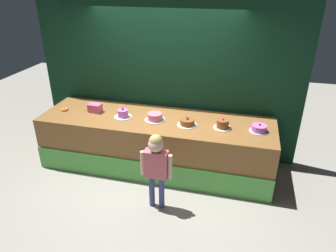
{
  "coord_description": "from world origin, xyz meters",
  "views": [
    {
      "loc": [
        1.32,
        -3.82,
        3.0
      ],
      "look_at": [
        0.26,
        0.32,
        0.88
      ],
      "focal_mm": 33.42,
      "sensor_mm": 36.0,
      "label": 1
    }
  ],
  "objects_px": {
    "cake_left": "(155,117)",
    "cake_far_left": "(123,114)",
    "pink_box": "(95,108)",
    "cake_far_right": "(259,129)",
    "cake_right": "(223,124)",
    "donut": "(65,109)",
    "child_figure": "(156,162)",
    "cake_center": "(187,122)"
  },
  "relations": [
    {
      "from": "donut",
      "to": "cake_left",
      "type": "relative_size",
      "value": 0.35
    },
    {
      "from": "cake_far_left",
      "to": "cake_left",
      "type": "height_order",
      "value": "cake_far_left"
    },
    {
      "from": "donut",
      "to": "cake_far_right",
      "type": "distance_m",
      "value": 3.2
    },
    {
      "from": "cake_center",
      "to": "donut",
      "type": "bearing_deg",
      "value": 178.77
    },
    {
      "from": "cake_left",
      "to": "cake_far_right",
      "type": "xyz_separation_m",
      "value": [
        1.6,
        0.0,
        -0.01
      ]
    },
    {
      "from": "pink_box",
      "to": "cake_far_left",
      "type": "xyz_separation_m",
      "value": [
        0.53,
        -0.09,
        -0.01
      ]
    },
    {
      "from": "child_figure",
      "to": "cake_left",
      "type": "distance_m",
      "value": 1.02
    },
    {
      "from": "cake_left",
      "to": "cake_far_right",
      "type": "bearing_deg",
      "value": 0.16
    },
    {
      "from": "child_figure",
      "to": "cake_right",
      "type": "bearing_deg",
      "value": 50.82
    },
    {
      "from": "cake_far_left",
      "to": "cake_right",
      "type": "height_order",
      "value": "cake_far_left"
    },
    {
      "from": "donut",
      "to": "cake_left",
      "type": "xyz_separation_m",
      "value": [
        1.6,
        0.01,
        0.03
      ]
    },
    {
      "from": "cake_center",
      "to": "cake_far_right",
      "type": "height_order",
      "value": "cake_center"
    },
    {
      "from": "child_figure",
      "to": "donut",
      "type": "distance_m",
      "value": 2.13
    },
    {
      "from": "cake_left",
      "to": "cake_center",
      "type": "distance_m",
      "value": 0.54
    },
    {
      "from": "donut",
      "to": "cake_center",
      "type": "distance_m",
      "value": 2.14
    },
    {
      "from": "pink_box",
      "to": "cake_left",
      "type": "relative_size",
      "value": 0.64
    },
    {
      "from": "pink_box",
      "to": "cake_right",
      "type": "relative_size",
      "value": 0.78
    },
    {
      "from": "pink_box",
      "to": "donut",
      "type": "xyz_separation_m",
      "value": [
        -0.53,
        -0.08,
        -0.05
      ]
    },
    {
      "from": "cake_center",
      "to": "cake_far_right",
      "type": "xyz_separation_m",
      "value": [
        1.07,
        0.06,
        0.0
      ]
    },
    {
      "from": "cake_left",
      "to": "cake_right",
      "type": "relative_size",
      "value": 1.22
    },
    {
      "from": "cake_center",
      "to": "cake_far_right",
      "type": "bearing_deg",
      "value": 3.16
    },
    {
      "from": "cake_far_left",
      "to": "cake_left",
      "type": "bearing_deg",
      "value": 2.06
    },
    {
      "from": "cake_right",
      "to": "cake_far_right",
      "type": "xyz_separation_m",
      "value": [
        0.53,
        0.02,
        -0.02
      ]
    },
    {
      "from": "child_figure",
      "to": "cake_far_left",
      "type": "distance_m",
      "value": 1.27
    },
    {
      "from": "cake_far_right",
      "to": "cake_right",
      "type": "bearing_deg",
      "value": -177.53
    },
    {
      "from": "cake_left",
      "to": "cake_right",
      "type": "distance_m",
      "value": 1.07
    },
    {
      "from": "child_figure",
      "to": "cake_center",
      "type": "xyz_separation_m",
      "value": [
        0.23,
        0.91,
        0.19
      ]
    },
    {
      "from": "pink_box",
      "to": "cake_far_right",
      "type": "height_order",
      "value": "pink_box"
    },
    {
      "from": "cake_left",
      "to": "cake_far_right",
      "type": "distance_m",
      "value": 1.6
    },
    {
      "from": "child_figure",
      "to": "cake_left",
      "type": "relative_size",
      "value": 3.44
    },
    {
      "from": "child_figure",
      "to": "cake_far_right",
      "type": "bearing_deg",
      "value": 36.56
    },
    {
      "from": "cake_center",
      "to": "cake_far_right",
      "type": "relative_size",
      "value": 1.06
    },
    {
      "from": "pink_box",
      "to": "cake_far_right",
      "type": "bearing_deg",
      "value": -1.34
    },
    {
      "from": "cake_left",
      "to": "cake_right",
      "type": "height_order",
      "value": "cake_right"
    },
    {
      "from": "pink_box",
      "to": "cake_far_right",
      "type": "relative_size",
      "value": 0.73
    },
    {
      "from": "donut",
      "to": "cake_far_right",
      "type": "relative_size",
      "value": 0.41
    },
    {
      "from": "cake_left",
      "to": "cake_far_left",
      "type": "bearing_deg",
      "value": -177.94
    },
    {
      "from": "donut",
      "to": "cake_right",
      "type": "xyz_separation_m",
      "value": [
        2.67,
        -0.01,
        0.04
      ]
    },
    {
      "from": "pink_box",
      "to": "cake_far_right",
      "type": "distance_m",
      "value": 2.67
    },
    {
      "from": "cake_right",
      "to": "cake_far_right",
      "type": "height_order",
      "value": "cake_right"
    },
    {
      "from": "pink_box",
      "to": "child_figure",
      "type": "bearing_deg",
      "value": -36.91
    },
    {
      "from": "cake_far_left",
      "to": "cake_left",
      "type": "xyz_separation_m",
      "value": [
        0.53,
        0.02,
        -0.0
      ]
    }
  ]
}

